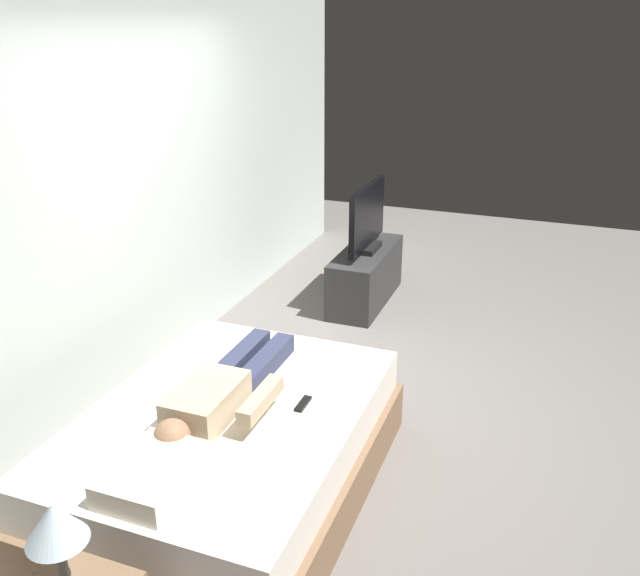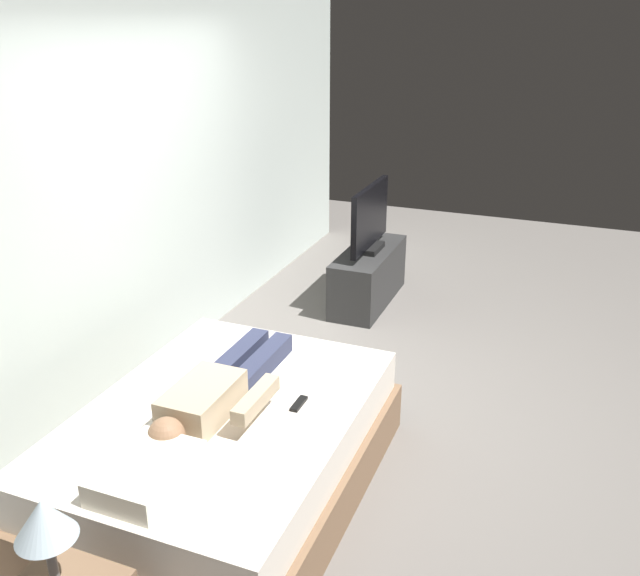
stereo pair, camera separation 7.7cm
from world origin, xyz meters
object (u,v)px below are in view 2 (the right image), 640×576
object	(u,v)px
person	(218,391)
remote	(299,404)
bed	(225,451)
tv_stand	(368,276)
lamp	(44,521)
pillow	(147,473)
tv	(370,220)

from	to	relation	value
person	remote	world-z (taller)	person
bed	person	size ratio (longest dim) A/B	1.57
person	tv_stand	distance (m)	2.82
remote	lamp	world-z (taller)	lamp
lamp	pillow	bearing A→B (deg)	3.51
tv_stand	bed	bearing A→B (deg)	-178.18
bed	tv	distance (m)	2.87
tv_stand	lamp	size ratio (longest dim) A/B	2.62
bed	lamp	size ratio (longest dim) A/B	4.70
bed	tv	xyz separation A→B (m)	(2.82, 0.09, 0.52)
remote	tv	size ratio (longest dim) A/B	0.17
bed	tv	bearing A→B (deg)	1.82
remote	tv	distance (m)	2.69
person	tv	world-z (taller)	tv
pillow	person	size ratio (longest dim) A/B	0.38
pillow	lamp	bearing A→B (deg)	-176.49
pillow	remote	size ratio (longest dim) A/B	3.20
bed	person	bearing A→B (deg)	51.98
tv_stand	lamp	xyz separation A→B (m)	(-4.11, -0.13, 0.60)
bed	lamp	world-z (taller)	lamp
person	lamp	size ratio (longest dim) A/B	3.00
bed	tv	size ratio (longest dim) A/B	2.24
remote	bed	bearing A→B (deg)	116.07
pillow	tv	size ratio (longest dim) A/B	0.55
person	tv	bearing A→B (deg)	1.08
remote	tv	bearing A→B (deg)	9.82
tv	tv_stand	bearing A→B (deg)	14.04
person	tv_stand	size ratio (longest dim) A/B	1.15
tv_stand	remote	bearing A→B (deg)	-170.18
pillow	person	xyz separation A→B (m)	(0.70, 0.04, 0.02)
tv	lamp	size ratio (longest dim) A/B	2.10
pillow	tv	bearing A→B (deg)	1.47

